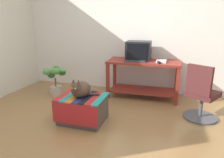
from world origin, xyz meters
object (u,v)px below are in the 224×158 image
(keyboard, at_px, (135,61))
(potted_plant, at_px, (55,79))
(desk, at_px, (143,73))
(tv_monitor, at_px, (139,51))
(cat, at_px, (80,89))
(ottoman_with_blanket, at_px, (83,109))
(office_chair, at_px, (201,96))
(stapler, at_px, (159,62))
(book, at_px, (161,61))

(keyboard, bearing_deg, potted_plant, -173.54)
(desk, xyz_separation_m, keyboard, (-0.14, -0.14, 0.25))
(desk, bearing_deg, tv_monitor, 145.20)
(tv_monitor, bearing_deg, cat, -114.52)
(ottoman_with_blanket, bearing_deg, cat, -107.76)
(ottoman_with_blanket, bearing_deg, keyboard, 63.70)
(keyboard, height_order, office_chair, office_chair)
(desk, xyz_separation_m, cat, (-0.74, -1.35, 0.03))
(keyboard, relative_size, stapler, 3.64)
(potted_plant, bearing_deg, tv_monitor, 16.16)
(cat, relative_size, potted_plant, 0.67)
(potted_plant, bearing_deg, stapler, 6.04)
(desk, bearing_deg, keyboard, -136.51)
(tv_monitor, relative_size, stapler, 4.41)
(ottoman_with_blanket, distance_m, cat, 0.33)
(desk, distance_m, tv_monitor, 0.44)
(office_chair, bearing_deg, desk, -4.09)
(ottoman_with_blanket, xyz_separation_m, office_chair, (1.73, 0.59, 0.18))
(stapler, bearing_deg, keyboard, 148.01)
(ottoman_with_blanket, bearing_deg, office_chair, 18.75)
(desk, bearing_deg, cat, -119.76)
(book, relative_size, stapler, 2.27)
(keyboard, bearing_deg, tv_monitor, 80.99)
(desk, distance_m, office_chair, 1.25)
(keyboard, bearing_deg, ottoman_with_blanket, -118.75)
(desk, xyz_separation_m, book, (0.34, -0.04, 0.26))
(ottoman_with_blanket, relative_size, potted_plant, 1.14)
(keyboard, bearing_deg, book, 9.60)
(potted_plant, relative_size, office_chair, 0.68)
(ottoman_with_blanket, relative_size, office_chair, 0.78)
(book, bearing_deg, stapler, -105.73)
(office_chair, bearing_deg, ottoman_with_blanket, 50.70)
(cat, bearing_deg, desk, 66.56)
(cat, relative_size, stapler, 3.70)
(tv_monitor, xyz_separation_m, stapler, (0.42, -0.26, -0.16))
(book, xyz_separation_m, potted_plant, (-2.10, -0.36, -0.42))
(tv_monitor, height_order, potted_plant, tv_monitor)
(tv_monitor, distance_m, stapler, 0.52)
(stapler, bearing_deg, desk, 121.86)
(tv_monitor, relative_size, potted_plant, 0.80)
(cat, bearing_deg, keyboard, 69.06)
(cat, bearing_deg, tv_monitor, 71.81)
(book, height_order, potted_plant, book)
(desk, xyz_separation_m, potted_plant, (-1.76, -0.40, -0.16))
(ottoman_with_blanket, bearing_deg, stapler, 48.03)
(tv_monitor, relative_size, book, 1.94)
(book, distance_m, cat, 1.71)
(cat, bearing_deg, office_chair, 24.74)
(book, distance_m, stapler, 0.14)
(office_chair, distance_m, stapler, 0.97)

